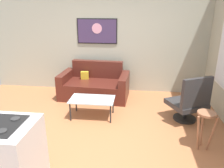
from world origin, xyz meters
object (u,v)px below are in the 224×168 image
object	(u,v)px
coffee_table	(92,100)
wall_painting	(97,31)
bar_stool	(206,122)
armchair	(190,102)
couch	(95,86)

from	to	relation	value
coffee_table	wall_painting	world-z (taller)	wall_painting
wall_painting	bar_stool	bearing A→B (deg)	-48.95
coffee_table	bar_stool	distance (m)	2.21
armchair	wall_painting	distance (m)	2.92
couch	coffee_table	world-z (taller)	couch
armchair	wall_painting	world-z (taller)	wall_painting
armchair	wall_painting	size ratio (longest dim) A/B	0.93
couch	bar_stool	bearing A→B (deg)	-42.14
armchair	bar_stool	bearing A→B (deg)	-86.74
couch	bar_stool	world-z (taller)	couch
couch	wall_painting	distance (m)	1.42
coffee_table	wall_painting	size ratio (longest dim) A/B	0.88
coffee_table	wall_painting	bearing A→B (deg)	95.77
armchair	bar_stool	distance (m)	0.90
couch	wall_painting	world-z (taller)	wall_painting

